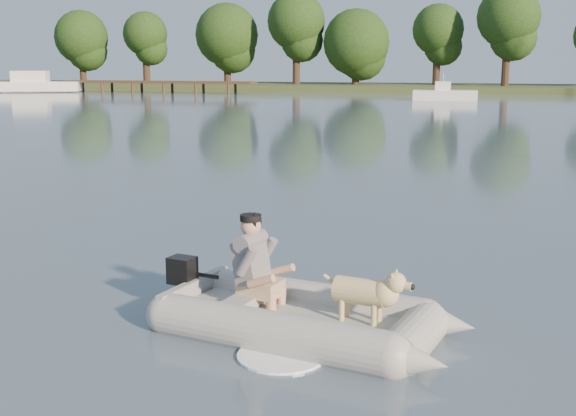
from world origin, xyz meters
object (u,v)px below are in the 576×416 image
(dinghy, at_px, (305,283))
(dog, at_px, (360,296))
(cabin_cruiser, at_px, (40,82))
(motorboat, at_px, (446,88))
(man, at_px, (253,258))
(dock, at_px, (158,87))

(dinghy, relative_size, dog, 5.13)
(dog, xyz_separation_m, cabin_cruiser, (-37.97, 50.92, 0.49))
(dinghy, height_order, cabin_cruiser, cabin_cruiser)
(dinghy, bearing_deg, motorboat, 103.01)
(dog, relative_size, motorboat, 0.18)
(cabin_cruiser, xyz_separation_m, motorboat, (36.05, -4.53, -0.06))
(man, relative_size, motorboat, 0.21)
(dinghy, relative_size, motorboat, 0.92)
(dock, distance_m, dinghy, 59.08)
(man, distance_m, dog, 1.23)
(cabin_cruiser, bearing_deg, dog, -75.05)
(dock, xyz_separation_m, motorboat, (25.41, -6.36, 0.37))
(dock, relative_size, dinghy, 4.21)
(man, height_order, dog, man)
(man, height_order, motorboat, motorboat)
(dog, bearing_deg, cabin_cruiser, 138.06)
(dock, xyz_separation_m, cabin_cruiser, (-10.64, -1.82, 0.44))
(cabin_cruiser, relative_size, motorboat, 1.57)
(man, bearing_deg, dinghy, -4.24)
(dinghy, xyz_separation_m, motorboat, (-1.35, 46.32, 0.37))
(dinghy, height_order, dog, dinghy)
(dock, height_order, man, man)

